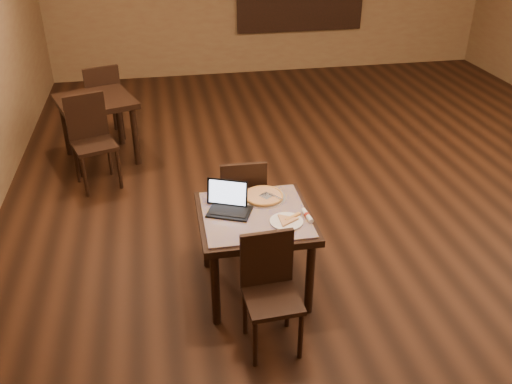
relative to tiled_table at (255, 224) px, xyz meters
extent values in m
plane|color=black|center=(1.50, 1.23, -0.66)|extent=(10.00, 10.00, 0.00)
cylinder|color=black|center=(-0.38, -0.38, -0.31)|extent=(0.07, 0.07, 0.71)
cylinder|color=black|center=(-0.38, 0.38, -0.31)|extent=(0.07, 0.07, 0.71)
cylinder|color=black|center=(0.38, -0.38, -0.31)|extent=(0.07, 0.07, 0.71)
cylinder|color=black|center=(0.38, 0.38, -0.31)|extent=(0.07, 0.07, 0.71)
cube|color=black|center=(0.00, 0.00, 0.06)|extent=(0.93, 0.93, 0.06)
cube|color=#1B20B4|center=(0.00, 0.00, 0.09)|extent=(0.85, 0.85, 0.02)
cylinder|color=black|center=(-0.16, -0.88, -0.45)|extent=(0.04, 0.04, 0.43)
cylinder|color=black|center=(-0.18, -0.54, -0.45)|extent=(0.04, 0.04, 0.43)
cylinder|color=black|center=(0.18, -0.86, -0.45)|extent=(0.04, 0.04, 0.43)
cylinder|color=black|center=(0.16, -0.52, -0.45)|extent=(0.04, 0.04, 0.43)
cube|color=black|center=(0.00, -0.70, -0.21)|extent=(0.42, 0.42, 0.04)
cube|color=black|center=(-0.01, -0.52, 0.03)|extent=(0.40, 0.06, 0.46)
cylinder|color=black|center=(0.18, 0.87, -0.44)|extent=(0.04, 0.04, 0.45)
cylinder|color=black|center=(0.17, 0.52, -0.44)|extent=(0.04, 0.04, 0.45)
cylinder|color=black|center=(-0.17, 0.88, -0.44)|extent=(0.04, 0.04, 0.45)
cylinder|color=black|center=(-0.18, 0.53, -0.44)|extent=(0.04, 0.04, 0.45)
cube|color=black|center=(0.00, 0.70, -0.19)|extent=(0.43, 0.43, 0.04)
cube|color=black|center=(-0.01, 0.51, 0.06)|extent=(0.42, 0.05, 0.48)
cube|color=black|center=(-0.20, 0.05, 0.11)|extent=(0.41, 0.35, 0.02)
cube|color=black|center=(-0.20, 0.17, 0.22)|extent=(0.33, 0.18, 0.23)
cube|color=silver|center=(-0.20, 0.16, 0.23)|extent=(0.30, 0.16, 0.19)
cylinder|color=white|center=(0.22, -0.18, 0.11)|extent=(0.27, 0.27, 0.01)
cylinder|color=silver|center=(0.12, 0.24, 0.11)|extent=(0.38, 0.38, 0.01)
cylinder|color=beige|center=(0.12, 0.24, 0.12)|extent=(0.33, 0.33, 0.02)
torus|color=gold|center=(0.12, 0.24, 0.12)|extent=(0.34, 0.34, 0.02)
cube|color=silver|center=(0.14, 0.22, 0.13)|extent=(0.20, 0.24, 0.01)
cylinder|color=white|center=(0.40, -0.14, 0.12)|extent=(0.06, 0.19, 0.04)
cylinder|color=#A22413|center=(0.40, -0.14, 0.12)|extent=(0.05, 0.04, 0.04)
cylinder|color=black|center=(-1.67, 2.44, -0.27)|extent=(0.08, 0.08, 0.77)
cylinder|color=black|center=(-1.89, 3.11, -0.27)|extent=(0.08, 0.08, 0.77)
cylinder|color=black|center=(-1.01, 2.66, -0.27)|extent=(0.08, 0.08, 0.77)
cylinder|color=black|center=(-1.23, 3.33, -0.27)|extent=(0.08, 0.08, 0.77)
cube|color=black|center=(-1.45, 2.88, 0.12)|extent=(1.10, 1.10, 0.07)
cylinder|color=black|center=(-1.58, 1.93, -0.41)|extent=(0.04, 0.04, 0.49)
cylinder|color=black|center=(-1.70, 2.30, -0.41)|extent=(0.04, 0.04, 0.49)
cylinder|color=black|center=(-1.20, 2.05, -0.41)|extent=(0.04, 0.04, 0.49)
cylinder|color=black|center=(-1.33, 2.42, -0.41)|extent=(0.04, 0.04, 0.49)
cube|color=black|center=(-1.45, 2.18, -0.15)|extent=(0.58, 0.58, 0.04)
cube|color=black|center=(-1.52, 2.37, 0.14)|extent=(0.45, 0.19, 0.52)
cylinder|color=black|center=(-1.33, 3.84, -0.41)|extent=(0.04, 0.04, 0.49)
cylinder|color=black|center=(-1.20, 3.47, -0.41)|extent=(0.04, 0.04, 0.49)
cylinder|color=black|center=(-1.70, 3.72, -0.41)|extent=(0.04, 0.04, 0.49)
cylinder|color=black|center=(-1.58, 3.35, -0.41)|extent=(0.04, 0.04, 0.49)
cube|color=black|center=(-1.45, 3.59, -0.15)|extent=(0.58, 0.58, 0.04)
cube|color=black|center=(-1.39, 3.40, 0.14)|extent=(0.45, 0.19, 0.52)
camera|label=1|loc=(-0.68, -3.67, 2.43)|focal=38.00mm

